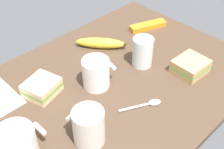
{
  "coord_description": "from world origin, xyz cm",
  "views": [
    {
      "loc": [
        -48.08,
        -48.91,
        63.0
      ],
      "look_at": [
        0.0,
        0.0,
        5.0
      ],
      "focal_mm": 47.61,
      "sensor_mm": 36.0,
      "label": 1
    }
  ],
  "objects": [
    {
      "name": "snack_bar",
      "position": [
        32.13,
        12.77,
        3.0
      ],
      "size": [
        14.84,
        8.51,
        2.0
      ],
      "primitive_type": "cube",
      "rotation": [
        0.0,
        0.0,
        -0.36
      ],
      "color": "orange",
      "rests_on": "tabletop"
    },
    {
      "name": "coffee_mug_spare",
      "position": [
        -4.35,
        2.3,
        6.81
      ],
      "size": [
        10.42,
        8.13,
        9.35
      ],
      "color": "white",
      "rests_on": "tabletop"
    },
    {
      "name": "spoon",
      "position": [
        0.0,
        -13.94,
        2.38
      ],
      "size": [
        12.03,
        7.07,
        0.8
      ],
      "color": "silver",
      "rests_on": "tabletop"
    },
    {
      "name": "glass_of_milk",
      "position": [
        13.3,
        -0.53,
        6.4
      ],
      "size": [
        6.6,
        6.6,
        9.92
      ],
      "color": "silver",
      "rests_on": "tabletop"
    },
    {
      "name": "banana",
      "position": [
        10.16,
        16.01,
        3.87
      ],
      "size": [
        14.08,
        15.89,
        3.74
      ],
      "color": "yellow",
      "rests_on": "tabletop"
    },
    {
      "name": "tabletop",
      "position": [
        0.0,
        0.0,
        1.0
      ],
      "size": [
        90.0,
        64.0,
        2.0
      ],
      "primitive_type": "cube",
      "color": "#4C3828",
      "rests_on": "ground"
    },
    {
      "name": "coffee_mug_black",
      "position": [
        -19.41,
        -11.67,
        7.12
      ],
      "size": [
        7.89,
        10.12,
        9.96
      ],
      "color": "silver",
      "rests_on": "tabletop"
    },
    {
      "name": "sandwich_main",
      "position": [
        21.26,
        -13.91,
        4.2
      ],
      "size": [
        10.35,
        9.39,
        4.4
      ],
      "color": "tan",
      "rests_on": "tabletop"
    },
    {
      "name": "sandwich_side",
      "position": [
        -18.1,
        10.83,
        4.2
      ],
      "size": [
        11.31,
        10.66,
        4.4
      ],
      "color": "beige",
      "rests_on": "tabletop"
    },
    {
      "name": "coffee_mug_milky",
      "position": [
        -34.44,
        -3.87,
        6.62
      ],
      "size": [
        11.54,
        9.26,
        8.97
      ],
      "color": "white",
      "rests_on": "tabletop"
    }
  ]
}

